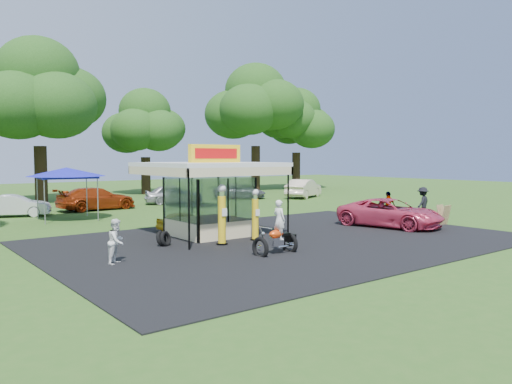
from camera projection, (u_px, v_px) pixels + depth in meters
ground at (318, 247)px, 20.15m from camera, size 120.00×120.00×0.00m
asphalt_apron at (285, 240)px, 21.73m from camera, size 20.00×14.00×0.04m
gas_station_kiosk at (209, 197)px, 22.74m from camera, size 5.40×5.40×4.18m
gas_pump_left at (222, 216)px, 20.37m from camera, size 0.47×0.47×2.52m
gas_pump_right at (255, 216)px, 21.50m from camera, size 0.42×0.42×2.26m
motorcycle at (278, 232)px, 18.56m from camera, size 1.80×0.92×2.11m
spare_tires at (163, 239)px, 20.13m from camera, size 0.83×0.73×0.67m
a_frame_sign at (444, 215)px, 26.52m from camera, size 0.60×0.53×1.08m
kiosk_car at (185, 221)px, 24.56m from camera, size 2.82×1.13×0.96m
pink_sedan at (390, 213)px, 25.68m from camera, size 3.46×5.71×1.48m
spectator_west at (117, 241)px, 16.87m from camera, size 0.95×0.93×1.54m
spectator_east_a at (423, 203)px, 29.48m from camera, size 1.33×0.96×1.86m
spectator_east_b at (388, 206)px, 28.47m from camera, size 1.02×0.54×1.66m
bg_car_a at (15, 206)px, 30.27m from camera, size 4.30×2.80×1.34m
bg_car_b at (97, 199)px, 34.16m from camera, size 5.51×2.64×1.55m
bg_car_c at (174, 194)px, 38.62m from camera, size 4.74×3.13×1.50m
bg_car_d at (239, 191)px, 43.36m from camera, size 4.97×4.37×1.27m
bg_car_e at (304, 188)px, 44.56m from camera, size 5.26×3.83×1.65m
tent_west at (66, 172)px, 28.63m from camera, size 4.33×4.33×3.03m
tent_east at (194, 170)px, 35.97m from camera, size 4.26×4.26×2.98m
oak_far_c at (39, 100)px, 39.16m from camera, size 10.80×10.80×12.73m
oak_far_d at (145, 128)px, 48.51m from camera, size 8.46×8.46×10.07m
oak_far_e at (256, 111)px, 54.07m from camera, size 11.29×11.29×13.44m
oak_far_f at (296, 126)px, 57.33m from camera, size 9.38×9.38×11.30m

